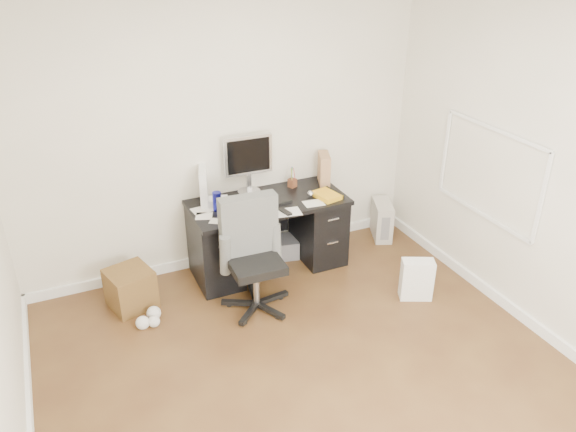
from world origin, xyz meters
name	(u,v)px	position (x,y,z in m)	size (l,w,h in m)	color
ground	(316,382)	(0.00, 0.00, 0.00)	(4.00, 4.00, 0.00)	#452816
room_shell	(324,180)	(0.03, 0.03, 1.66)	(4.02, 4.02, 2.71)	beige
desk	(268,233)	(0.30, 1.65, 0.40)	(1.50, 0.70, 0.75)	black
loose_papers	(250,207)	(0.10, 1.60, 0.75)	(1.10, 0.60, 0.00)	silver
lcd_monitor	(248,164)	(0.20, 1.90, 1.05)	(0.48, 0.27, 0.60)	silver
keyboard	(266,204)	(0.25, 1.57, 0.76)	(0.48, 0.16, 0.03)	black
computer_mouse	(310,194)	(0.71, 1.56, 0.78)	(0.07, 0.07, 0.07)	silver
travel_mug	(217,201)	(-0.20, 1.66, 0.84)	(0.08, 0.08, 0.18)	navy
white_binder	(204,186)	(-0.26, 1.86, 0.92)	(0.14, 0.30, 0.34)	white
magazine_file	(324,169)	(0.98, 1.81, 0.91)	(0.13, 0.27, 0.31)	#A3724F
pen_cup	(292,177)	(0.65, 1.85, 0.85)	(0.09, 0.09, 0.21)	brown
yellow_book	(327,195)	(0.85, 1.49, 0.77)	(0.20, 0.26, 0.04)	gold
paper_remote	(287,211)	(0.37, 1.35, 0.76)	(0.25, 0.20, 0.02)	silver
office_chair	(255,258)	(-0.06, 1.07, 0.52)	(0.59, 0.59, 1.04)	#535553
pc_tower	(382,220)	(1.69, 1.75, 0.20)	(0.18, 0.41, 0.41)	#B4AFA3
shopping_bag	(417,279)	(1.34, 0.61, 0.20)	(0.29, 0.21, 0.39)	white
wicker_basket	(131,288)	(-1.08, 1.56, 0.18)	(0.37, 0.37, 0.37)	#513618
desk_printer	(281,247)	(0.50, 1.81, 0.10)	(0.33, 0.27, 0.20)	slate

